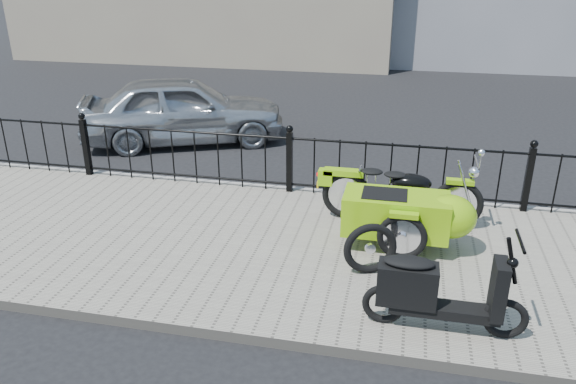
% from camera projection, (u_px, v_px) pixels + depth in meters
% --- Properties ---
extents(ground, '(120.00, 120.00, 0.00)m').
position_uv_depth(ground, '(270.00, 234.00, 7.79)').
color(ground, black).
rests_on(ground, ground).
extents(sidewalk, '(30.00, 3.80, 0.12)m').
position_uv_depth(sidewalk, '(260.00, 247.00, 7.31)').
color(sidewalk, gray).
rests_on(sidewalk, ground).
extents(curb, '(30.00, 0.10, 0.12)m').
position_uv_depth(curb, '(291.00, 191.00, 9.06)').
color(curb, gray).
rests_on(curb, ground).
extents(iron_fence, '(14.11, 0.11, 1.08)m').
position_uv_depth(iron_fence, '(290.00, 163.00, 8.73)').
color(iron_fence, black).
rests_on(iron_fence, sidewalk).
extents(motorcycle_sidecar, '(2.28, 1.48, 0.98)m').
position_uv_depth(motorcycle_sidecar, '(410.00, 210.00, 7.09)').
color(motorcycle_sidecar, black).
rests_on(motorcycle_sidecar, sidewalk).
extents(scooter, '(1.59, 0.46, 1.08)m').
position_uv_depth(scooter, '(434.00, 292.00, 5.45)').
color(scooter, black).
rests_on(scooter, sidewalk).
extents(spare_tire, '(0.63, 0.31, 0.64)m').
position_uv_depth(spare_tire, '(370.00, 249.00, 6.47)').
color(spare_tire, black).
rests_on(spare_tire, sidewalk).
extents(sedan_car, '(4.36, 3.10, 1.38)m').
position_uv_depth(sedan_car, '(184.00, 109.00, 11.43)').
color(sedan_car, '#A8ABAF').
rests_on(sedan_car, ground).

